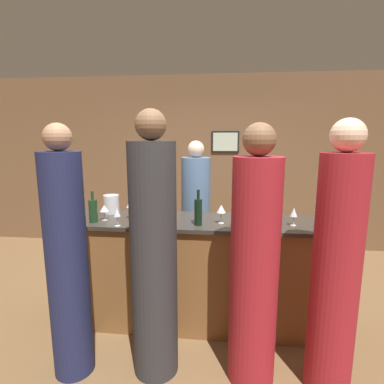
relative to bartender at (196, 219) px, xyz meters
name	(u,v)px	position (x,y,z in m)	size (l,w,h in m)	color
ground_plane	(193,320)	(0.05, -0.82, -0.83)	(14.00, 14.00, 0.00)	brown
back_wall	(207,163)	(0.05, 1.40, 0.58)	(8.00, 0.08, 2.80)	brown
bar_counter	(193,271)	(0.05, -0.82, -0.30)	(2.61, 0.64, 1.05)	brown
bartender	(196,219)	(0.00, 0.00, 0.00)	(0.35, 0.35, 1.78)	#4C6B93
guest_0	(154,256)	(-0.17, -1.49, 0.12)	(0.34, 0.34, 2.01)	#2D2D33
guest_1	(254,267)	(0.57, -1.49, 0.07)	(0.35, 0.35, 1.91)	maroon
guest_2	(336,270)	(1.12, -1.51, 0.09)	(0.32, 0.32, 1.94)	maroon
guest_3	(67,262)	(-0.81, -1.57, 0.08)	(0.30, 0.30, 1.91)	#1E234C
wine_bottle_0	(263,212)	(0.69, -0.88, 0.33)	(0.07, 0.07, 0.28)	black
wine_bottle_1	(198,211)	(0.12, -0.98, 0.35)	(0.07, 0.07, 0.32)	black
wine_bottle_2	(93,210)	(-0.85, -0.99, 0.33)	(0.08, 0.08, 0.29)	#19381E
ice_bucket	(111,204)	(-0.81, -0.64, 0.32)	(0.16, 0.16, 0.19)	silver
wine_glass_0	(247,211)	(0.55, -0.89, 0.34)	(0.07, 0.07, 0.15)	silver
wine_glass_1	(294,213)	(0.95, -0.91, 0.34)	(0.06, 0.06, 0.16)	silver
wine_glass_2	(221,209)	(0.32, -0.91, 0.35)	(0.08, 0.08, 0.17)	silver
wine_glass_3	(117,213)	(-0.59, -1.09, 0.34)	(0.06, 0.06, 0.17)	silver
wine_glass_4	(131,204)	(-0.55, -0.83, 0.36)	(0.08, 0.08, 0.18)	silver
wine_glass_5	(236,213)	(0.44, -0.98, 0.34)	(0.06, 0.06, 0.16)	silver
wine_glass_6	(104,209)	(-0.77, -0.92, 0.33)	(0.08, 0.08, 0.14)	silver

